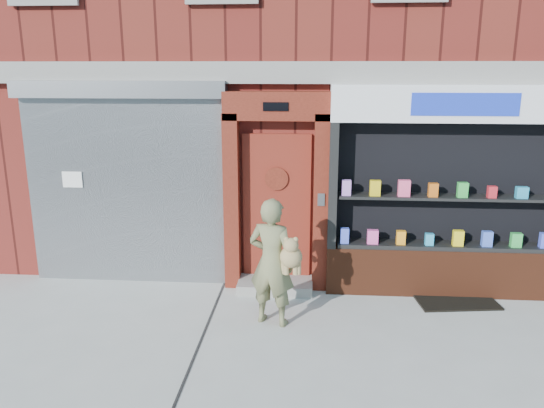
# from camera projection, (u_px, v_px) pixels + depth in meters

# --- Properties ---
(ground) EXTENTS (80.00, 80.00, 0.00)m
(ground) POSITION_uv_depth(u_px,v_px,m) (329.00, 351.00, 6.21)
(ground) COLOR #9E9E99
(ground) RESTS_ON ground
(building) EXTENTS (12.00, 8.16, 8.00)m
(building) POSITION_uv_depth(u_px,v_px,m) (326.00, 29.00, 10.99)
(building) COLOR #5F1A15
(building) RESTS_ON ground
(shutter_bay) EXTENTS (3.10, 0.30, 3.04)m
(shutter_bay) POSITION_uv_depth(u_px,v_px,m) (125.00, 172.00, 7.85)
(shutter_bay) COLOR gray
(shutter_bay) RESTS_ON ground
(red_door_bay) EXTENTS (1.52, 0.58, 2.90)m
(red_door_bay) POSITION_uv_depth(u_px,v_px,m) (276.00, 193.00, 7.69)
(red_door_bay) COLOR #4A150C
(red_door_bay) RESTS_ON ground
(pharmacy_bay) EXTENTS (3.50, 0.41, 3.00)m
(pharmacy_bay) POSITION_uv_depth(u_px,v_px,m) (452.00, 202.00, 7.49)
(pharmacy_bay) COLOR #562514
(pharmacy_bay) RESTS_ON ground
(woman) EXTENTS (0.74, 0.57, 1.67)m
(woman) POSITION_uv_depth(u_px,v_px,m) (273.00, 262.00, 6.69)
(woman) COLOR #6B6C47
(woman) RESTS_ON ground
(doormat) EXTENTS (1.19, 0.91, 0.03)m
(doormat) POSITION_uv_depth(u_px,v_px,m) (454.00, 299.00, 7.57)
(doormat) COLOR black
(doormat) RESTS_ON ground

